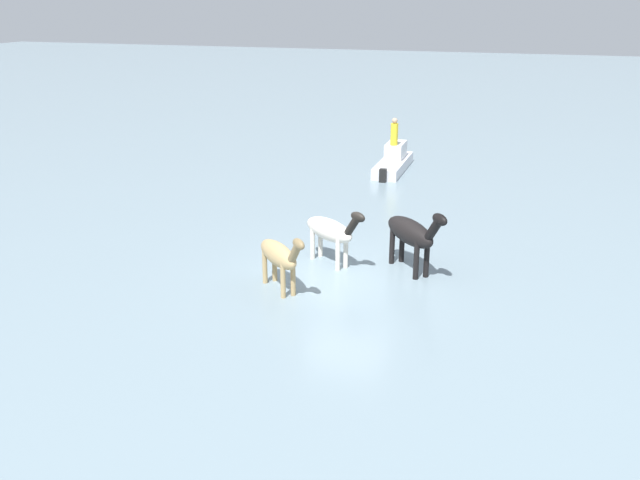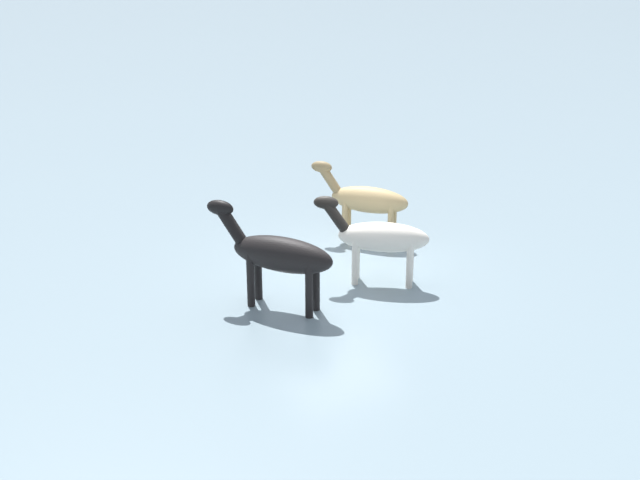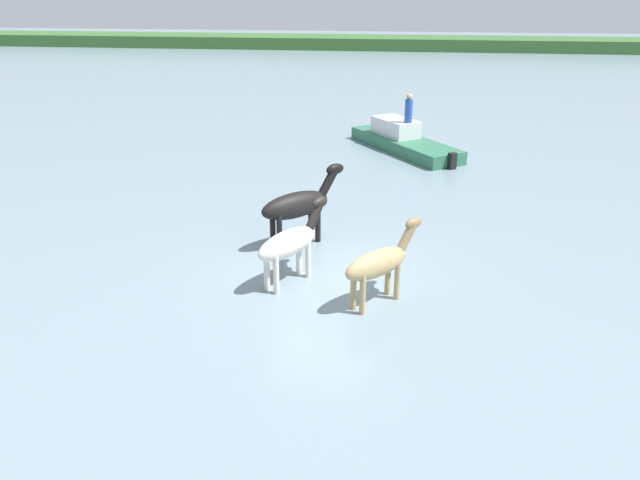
{
  "view_description": "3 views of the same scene",
  "coord_description": "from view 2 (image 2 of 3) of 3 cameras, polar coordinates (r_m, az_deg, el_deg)",
  "views": [
    {
      "loc": [
        16.11,
        4.33,
        7.34
      ],
      "look_at": [
        -0.51,
        -0.88,
        0.77
      ],
      "focal_mm": 36.59,
      "sensor_mm": 36.0,
      "label": 1
    },
    {
      "loc": [
        -16.15,
        7.67,
        8.56
      ],
      "look_at": [
        -0.17,
        0.5,
        0.96
      ],
      "focal_mm": 52.4,
      "sensor_mm": 36.0,
      "label": 2
    },
    {
      "loc": [
        1.68,
        -13.51,
        6.69
      ],
      "look_at": [
        0.01,
        -0.47,
        1.07
      ],
      "focal_mm": 34.22,
      "sensor_mm": 36.0,
      "label": 3
    }
  ],
  "objects": [
    {
      "name": "horse_pinto_flank",
      "position": [
        18.02,
        -2.57,
        -0.87
      ],
      "size": [
        2.22,
        2.13,
        2.07
      ],
      "rotation": [
        0.0,
        0.0,
        0.75
      ],
      "color": "black",
      "rests_on": "ground_plane"
    },
    {
      "name": "ground_plane",
      "position": [
        19.82,
        1.11,
        -2.13
      ],
      "size": [
        155.26,
        155.26,
        0.0
      ],
      "primitive_type": "plane",
      "color": "gray"
    },
    {
      "name": "horse_rear_stallion",
      "position": [
        21.17,
        2.83,
        2.47
      ],
      "size": [
        1.82,
        1.93,
        1.79
      ],
      "rotation": [
        0.0,
        0.0,
        0.83
      ],
      "color": "tan",
      "rests_on": "ground_plane"
    },
    {
      "name": "horse_dark_mare",
      "position": [
        19.09,
        3.64,
        0.17
      ],
      "size": [
        1.6,
        2.21,
        1.86
      ],
      "rotation": [
        0.0,
        0.0,
        1.0
      ],
      "color": "silver",
      "rests_on": "ground_plane"
    }
  ]
}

